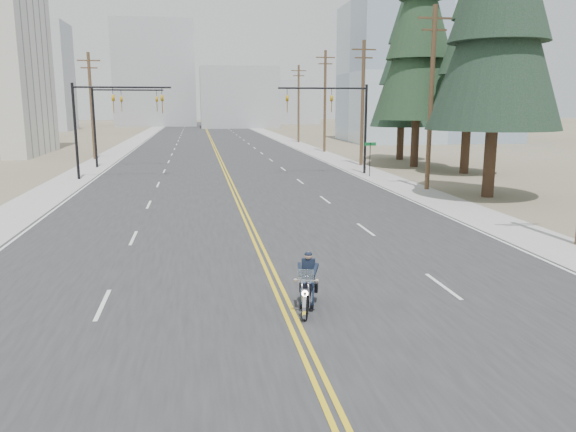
# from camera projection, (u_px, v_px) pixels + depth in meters

# --- Properties ---
(ground_plane) EXTENTS (400.00, 400.00, 0.00)m
(ground_plane) POSITION_uv_depth(u_px,v_px,m) (308.00, 355.00, 12.45)
(ground_plane) COLOR #776D56
(ground_plane) RESTS_ON ground
(road) EXTENTS (20.00, 200.00, 0.01)m
(road) POSITION_uv_depth(u_px,v_px,m) (213.00, 143.00, 80.21)
(road) COLOR #303033
(road) RESTS_ON ground
(sidewalk_left) EXTENTS (3.00, 200.00, 0.01)m
(sidewalk_left) POSITION_uv_depth(u_px,v_px,m) (130.00, 144.00, 78.40)
(sidewalk_left) COLOR #A5A5A0
(sidewalk_left) RESTS_ON ground
(sidewalk_right) EXTENTS (3.00, 200.00, 0.01)m
(sidewalk_right) POSITION_uv_depth(u_px,v_px,m) (292.00, 142.00, 82.02)
(sidewalk_right) COLOR #A5A5A0
(sidewalk_right) RESTS_ON ground
(traffic_mast_left) EXTENTS (7.10, 0.26, 7.00)m
(traffic_mast_left) POSITION_uv_depth(u_px,v_px,m) (103.00, 112.00, 41.05)
(traffic_mast_left) COLOR black
(traffic_mast_left) RESTS_ON ground
(traffic_mast_right) EXTENTS (7.10, 0.26, 7.00)m
(traffic_mast_right) POSITION_uv_depth(u_px,v_px,m) (341.00, 111.00, 43.88)
(traffic_mast_right) COLOR black
(traffic_mast_right) RESTS_ON ground
(traffic_mast_far) EXTENTS (6.10, 0.26, 7.00)m
(traffic_mast_far) POSITION_uv_depth(u_px,v_px,m) (114.00, 111.00, 48.75)
(traffic_mast_far) COLOR black
(traffic_mast_far) RESTS_ON ground
(street_sign) EXTENTS (0.90, 0.06, 2.62)m
(street_sign) POSITION_uv_depth(u_px,v_px,m) (370.00, 153.00, 42.84)
(street_sign) COLOR black
(street_sign) RESTS_ON ground
(utility_pole_b) EXTENTS (2.20, 0.30, 11.50)m
(utility_pole_b) POSITION_uv_depth(u_px,v_px,m) (431.00, 96.00, 35.52)
(utility_pole_b) COLOR brown
(utility_pole_b) RESTS_ON ground
(utility_pole_c) EXTENTS (2.20, 0.30, 11.00)m
(utility_pole_c) POSITION_uv_depth(u_px,v_px,m) (363.00, 101.00, 50.09)
(utility_pole_c) COLOR brown
(utility_pole_c) RESTS_ON ground
(utility_pole_d) EXTENTS (2.20, 0.30, 11.50)m
(utility_pole_d) POSITION_uv_depth(u_px,v_px,m) (325.00, 100.00, 64.55)
(utility_pole_d) COLOR brown
(utility_pole_d) RESTS_ON ground
(utility_pole_e) EXTENTS (2.20, 0.30, 11.00)m
(utility_pole_e) POSITION_uv_depth(u_px,v_px,m) (299.00, 103.00, 81.06)
(utility_pole_e) COLOR brown
(utility_pole_e) RESTS_ON ground
(utility_pole_left) EXTENTS (2.20, 0.30, 10.50)m
(utility_pole_left) POSITION_uv_depth(u_px,v_px,m) (91.00, 104.00, 55.88)
(utility_pole_left) COLOR brown
(utility_pole_left) RESTS_ON ground
(glass_building) EXTENTS (24.00, 16.00, 20.00)m
(glass_building) POSITION_uv_depth(u_px,v_px,m) (428.00, 73.00, 83.30)
(glass_building) COLOR #9EB5CC
(glass_building) RESTS_ON ground
(haze_bldg_a) EXTENTS (14.00, 12.00, 22.00)m
(haze_bldg_a) POSITION_uv_depth(u_px,v_px,m) (34.00, 77.00, 116.10)
(haze_bldg_a) COLOR #B7BCC6
(haze_bldg_a) RESTS_ON ground
(haze_bldg_b) EXTENTS (18.00, 14.00, 14.00)m
(haze_bldg_b) POSITION_uv_depth(u_px,v_px,m) (239.00, 98.00, 133.34)
(haze_bldg_b) COLOR #ADB2B7
(haze_bldg_b) RESTS_ON ground
(haze_bldg_c) EXTENTS (16.00, 12.00, 18.00)m
(haze_bldg_c) POSITION_uv_depth(u_px,v_px,m) (389.00, 88.00, 123.47)
(haze_bldg_c) COLOR #B7BCC6
(haze_bldg_c) RESTS_ON ground
(haze_bldg_d) EXTENTS (20.00, 15.00, 26.00)m
(haze_bldg_d) POSITION_uv_depth(u_px,v_px,m) (156.00, 74.00, 143.53)
(haze_bldg_d) COLOR #ADB2B7
(haze_bldg_d) RESTS_ON ground
(haze_bldg_e) EXTENTS (14.00, 14.00, 12.00)m
(haze_bldg_e) POSITION_uv_depth(u_px,v_px,m) (292.00, 102.00, 160.41)
(haze_bldg_e) COLOR #B7BCC6
(haze_bldg_e) RESTS_ON ground
(motorcyclist) EXTENTS (1.35, 2.14, 1.55)m
(motorcyclist) POSITION_uv_depth(u_px,v_px,m) (307.00, 282.00, 15.08)
(motorcyclist) COLOR black
(motorcyclist) RESTS_ON ground
(conifer_mid) EXTENTS (6.54, 6.54, 17.43)m
(conifer_mid) POSITION_uv_depth(u_px,v_px,m) (472.00, 45.00, 43.32)
(conifer_mid) COLOR #382619
(conifer_mid) RESTS_ON ground
(conifer_tall) EXTENTS (7.50, 7.50, 20.84)m
(conifer_tall) POSITION_uv_depth(u_px,v_px,m) (420.00, 27.00, 47.77)
(conifer_tall) COLOR #382619
(conifer_tall) RESTS_ON ground
(conifer_far) EXTENTS (6.18, 6.18, 16.55)m
(conifer_far) POSITION_uv_depth(u_px,v_px,m) (403.00, 62.00, 54.81)
(conifer_far) COLOR #382619
(conifer_far) RESTS_ON ground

